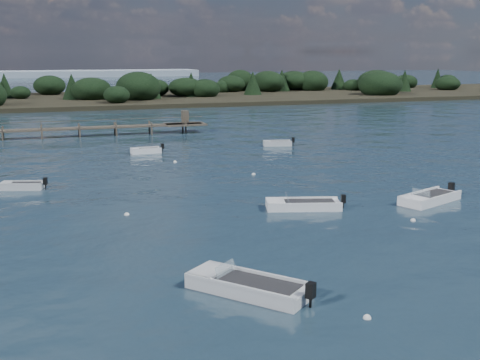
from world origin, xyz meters
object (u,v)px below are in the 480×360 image
object	(u,v)px
dinghy_mid_white_b	(430,200)
dinghy_mid_white_a	(303,206)
dinghy_near_olive	(248,288)
tender_far_grey	(22,187)
tender_far_white	(146,152)
tender_far_grey_b	(277,144)

from	to	relation	value
dinghy_mid_white_b	dinghy_mid_white_a	bearing A→B (deg)	172.70
dinghy_near_olive	tender_far_grey	size ratio (longest dim) A/B	1.52
dinghy_mid_white_a	tender_far_white	bearing A→B (deg)	103.64
dinghy_near_olive	tender_far_grey	distance (m)	25.46
tender_far_white	tender_far_grey_b	xyz separation A→B (m)	(14.26, 0.38, 0.00)
dinghy_mid_white_b	tender_far_white	size ratio (longest dim) A/B	1.58
tender_far_white	tender_far_grey_b	world-z (taller)	tender_far_grey_b
tender_far_grey_b	tender_far_white	bearing A→B (deg)	-178.46
dinghy_mid_white_b	tender_far_grey_b	bearing A→B (deg)	91.18
dinghy_mid_white_a	dinghy_near_olive	size ratio (longest dim) A/B	1.00
tender_far_white	tender_far_grey	xyz separation A→B (m)	(-11.37, -13.08, -0.01)
tender_far_white	dinghy_mid_white_a	bearing A→B (deg)	-76.36
dinghy_mid_white_a	dinghy_mid_white_b	bearing A→B (deg)	-7.30
dinghy_near_olive	tender_far_grey_b	size ratio (longest dim) A/B	1.53
dinghy_mid_white_b	dinghy_near_olive	distance (m)	19.89
tender_far_grey	tender_far_grey_b	xyz separation A→B (m)	(25.63, 13.47, 0.01)
dinghy_mid_white_b	dinghy_near_olive	size ratio (longest dim) A/B	1.01
tender_far_grey_b	dinghy_mid_white_a	bearing A→B (deg)	-108.18
dinghy_near_olive	dinghy_mid_white_b	bearing A→B (deg)	33.02
dinghy_near_olive	tender_far_grey_b	distance (m)	40.45
tender_far_grey_b	dinghy_near_olive	bearing A→B (deg)	-113.51
tender_far_grey	dinghy_mid_white_b	bearing A→B (deg)	-26.04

